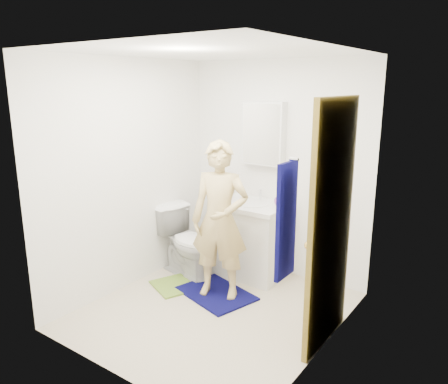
# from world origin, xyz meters

# --- Properties ---
(floor) EXTENTS (2.20, 2.40, 0.02)m
(floor) POSITION_xyz_m (0.00, 0.00, -0.01)
(floor) COLOR beige
(floor) RESTS_ON ground
(ceiling) EXTENTS (2.20, 2.40, 0.02)m
(ceiling) POSITION_xyz_m (0.00, 0.00, 2.41)
(ceiling) COLOR white
(ceiling) RESTS_ON ground
(wall_back) EXTENTS (2.20, 0.02, 2.40)m
(wall_back) POSITION_xyz_m (0.00, 1.21, 1.20)
(wall_back) COLOR white
(wall_back) RESTS_ON ground
(wall_front) EXTENTS (2.20, 0.02, 2.40)m
(wall_front) POSITION_xyz_m (0.00, -1.21, 1.20)
(wall_front) COLOR white
(wall_front) RESTS_ON ground
(wall_left) EXTENTS (0.02, 2.40, 2.40)m
(wall_left) POSITION_xyz_m (-1.11, 0.00, 1.20)
(wall_left) COLOR white
(wall_left) RESTS_ON ground
(wall_right) EXTENTS (0.02, 2.40, 2.40)m
(wall_right) POSITION_xyz_m (1.11, 0.00, 1.20)
(wall_right) COLOR white
(wall_right) RESTS_ON ground
(vanity_cabinet) EXTENTS (0.75, 0.55, 0.80)m
(vanity_cabinet) POSITION_xyz_m (-0.15, 0.91, 0.40)
(vanity_cabinet) COLOR white
(vanity_cabinet) RESTS_ON floor
(countertop) EXTENTS (0.79, 0.59, 0.05)m
(countertop) POSITION_xyz_m (-0.15, 0.91, 0.83)
(countertop) COLOR white
(countertop) RESTS_ON vanity_cabinet
(sink_basin) EXTENTS (0.40, 0.40, 0.03)m
(sink_basin) POSITION_xyz_m (-0.15, 0.91, 0.84)
(sink_basin) COLOR white
(sink_basin) RESTS_ON countertop
(faucet) EXTENTS (0.03, 0.03, 0.12)m
(faucet) POSITION_xyz_m (-0.15, 1.09, 0.91)
(faucet) COLOR silver
(faucet) RESTS_ON countertop
(medicine_cabinet) EXTENTS (0.50, 0.12, 0.70)m
(medicine_cabinet) POSITION_xyz_m (-0.15, 1.14, 1.60)
(medicine_cabinet) COLOR white
(medicine_cabinet) RESTS_ON wall_back
(mirror_panel) EXTENTS (0.46, 0.01, 0.66)m
(mirror_panel) POSITION_xyz_m (-0.15, 1.08, 1.60)
(mirror_panel) COLOR white
(mirror_panel) RESTS_ON wall_back
(door) EXTENTS (0.05, 0.80, 2.05)m
(door) POSITION_xyz_m (1.07, 0.15, 1.02)
(door) COLOR olive
(door) RESTS_ON ground
(door_knob) EXTENTS (0.07, 0.07, 0.07)m
(door_knob) POSITION_xyz_m (1.03, -0.17, 0.95)
(door_knob) COLOR gold
(door_knob) RESTS_ON door
(towel) EXTENTS (0.03, 0.24, 0.80)m
(towel) POSITION_xyz_m (1.03, -0.57, 1.25)
(towel) COLOR #070746
(towel) RESTS_ON wall_right
(towel_hook) EXTENTS (0.06, 0.02, 0.02)m
(towel_hook) POSITION_xyz_m (1.07, -0.57, 1.67)
(towel_hook) COLOR silver
(towel_hook) RESTS_ON wall_right
(toilet) EXTENTS (0.84, 0.59, 0.78)m
(toilet) POSITION_xyz_m (-0.74, 0.51, 0.39)
(toilet) COLOR white
(toilet) RESTS_ON floor
(bath_mat) EXTENTS (0.88, 0.73, 0.02)m
(bath_mat) POSITION_xyz_m (-0.18, 0.28, 0.01)
(bath_mat) COLOR #070746
(bath_mat) RESTS_ON floor
(green_rug) EXTENTS (0.58, 0.55, 0.02)m
(green_rug) POSITION_xyz_m (-0.66, 0.15, 0.01)
(green_rug) COLOR olive
(green_rug) RESTS_ON floor
(soap_dispenser) EXTENTS (0.09, 0.09, 0.18)m
(soap_dispenser) POSITION_xyz_m (-0.45, 0.86, 0.94)
(soap_dispenser) COLOR #B4546D
(soap_dispenser) RESTS_ON countertop
(toothbrush_cup) EXTENTS (0.14, 0.14, 0.09)m
(toothbrush_cup) POSITION_xyz_m (0.15, 0.99, 0.89)
(toothbrush_cup) COLOR #8B4599
(toothbrush_cup) RESTS_ON countertop
(man) EXTENTS (0.68, 0.55, 1.59)m
(man) POSITION_xyz_m (-0.13, 0.28, 0.82)
(man) COLOR #D2B776
(man) RESTS_ON bath_mat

